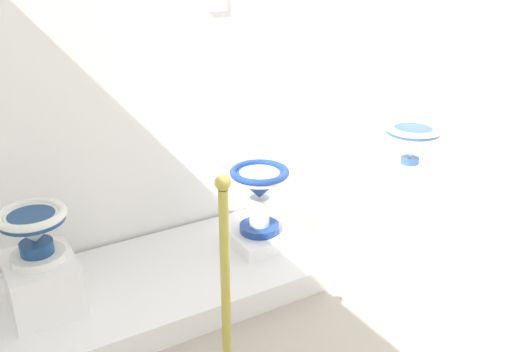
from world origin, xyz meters
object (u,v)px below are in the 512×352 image
at_px(antique_toilet_leftmost, 260,188).
at_px(stanchion_post_near_left, 226,326).
at_px(antique_toilet_squat_floral, 412,142).
at_px(plinth_block_squat_floral, 407,182).
at_px(info_placard_second, 217,0).
at_px(plinth_block_slender_white, 43,283).
at_px(plinth_block_leftmost, 259,237).
at_px(antique_toilet_slender_white, 34,229).

distance_m(antique_toilet_leftmost, stanchion_post_near_left, 1.05).
relative_size(antique_toilet_leftmost, antique_toilet_squat_floral, 1.03).
height_order(plinth_block_squat_floral, info_placard_second, info_placard_second).
xyz_separation_m(antique_toilet_leftmost, stanchion_post_near_left, (-0.64, -0.80, -0.19)).
relative_size(plinth_block_slender_white, stanchion_post_near_left, 0.39).
relative_size(plinth_block_squat_floral, info_placard_second, 2.58).
bearing_deg(antique_toilet_leftmost, plinth_block_slender_white, -179.81).
height_order(plinth_block_leftmost, plinth_block_squat_floral, plinth_block_squat_floral).
bearing_deg(antique_toilet_slender_white, antique_toilet_leftmost, 0.19).
bearing_deg(antique_toilet_slender_white, antique_toilet_squat_floral, 2.09).
bearing_deg(antique_toilet_squat_floral, info_placard_second, 164.83).
relative_size(plinth_block_slender_white, antique_toilet_squat_floral, 1.02).
bearing_deg(plinth_block_leftmost, plinth_block_squat_floral, 3.90).
xyz_separation_m(plinth_block_slender_white, antique_toilet_leftmost, (1.25, 0.00, 0.23)).
distance_m(plinth_block_slender_white, antique_toilet_slender_white, 0.30).
xyz_separation_m(plinth_block_leftmost, antique_toilet_squat_floral, (1.30, 0.09, 0.35)).
relative_size(antique_toilet_squat_floral, stanchion_post_near_left, 0.39).
bearing_deg(stanchion_post_near_left, antique_toilet_squat_floral, 24.66).
relative_size(antique_toilet_slender_white, plinth_block_leftmost, 0.92).
xyz_separation_m(antique_toilet_slender_white, plinth_block_squat_floral, (2.54, 0.09, -0.35)).
bearing_deg(plinth_block_leftmost, info_placard_second, 92.51).
bearing_deg(info_placard_second, plinth_block_slender_white, -159.85).
distance_m(antique_toilet_leftmost, info_placard_second, 1.11).
bearing_deg(antique_toilet_leftmost, plinth_block_leftmost, -45.00).
xyz_separation_m(plinth_block_leftmost, antique_toilet_leftmost, (-0.00, 0.00, 0.32)).
relative_size(antique_toilet_squat_floral, info_placard_second, 3.03).
height_order(plinth_block_squat_floral, stanchion_post_near_left, stanchion_post_near_left).
height_order(plinth_block_leftmost, antique_toilet_leftmost, antique_toilet_leftmost).
bearing_deg(stanchion_post_near_left, antique_toilet_slender_white, 126.98).
bearing_deg(plinth_block_slender_white, antique_toilet_leftmost, 0.19).
relative_size(plinth_block_slender_white, plinth_block_squat_floral, 1.20).
bearing_deg(antique_toilet_leftmost, plinth_block_squat_floral, 3.90).
bearing_deg(plinth_block_squat_floral, stanchion_post_near_left, -155.34).
bearing_deg(plinth_block_squat_floral, plinth_block_slender_white, -177.91).
xyz_separation_m(antique_toilet_slender_white, antique_toilet_squat_floral, (2.54, 0.09, -0.05)).
bearing_deg(antique_toilet_slender_white, plinth_block_leftmost, 0.19).
bearing_deg(antique_toilet_squat_floral, stanchion_post_near_left, -155.34).
bearing_deg(plinth_block_slender_white, antique_toilet_squat_floral, 2.09).
bearing_deg(info_placard_second, antique_toilet_squat_floral, -15.17).
bearing_deg(antique_toilet_squat_floral, plinth_block_slender_white, -177.91).
distance_m(antique_toilet_squat_floral, stanchion_post_near_left, 2.15).
xyz_separation_m(plinth_block_slender_white, info_placard_second, (1.23, 0.45, 1.24)).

